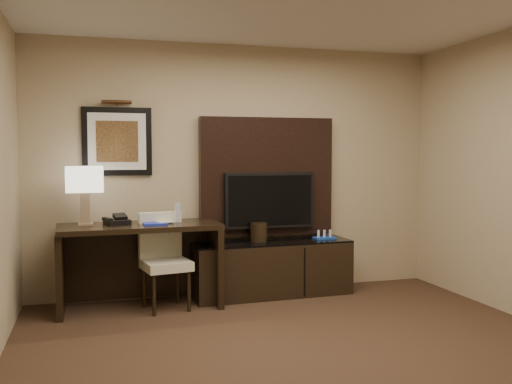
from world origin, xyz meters
name	(u,v)px	position (x,y,z in m)	size (l,w,h in m)	color
floor	(329,375)	(0.00, 0.00, -0.01)	(4.50, 5.00, 0.01)	#362318
wall_back	(239,170)	(0.00, 2.50, 1.35)	(4.50, 0.01, 2.70)	tan
desk	(140,266)	(-1.11, 2.10, 0.42)	(1.56, 0.67, 0.83)	black
credenza	(272,268)	(0.29, 2.20, 0.29)	(1.71, 0.47, 0.59)	black
tv_wall_panel	(267,177)	(0.30, 2.44, 1.27)	(1.50, 0.12, 1.30)	black
tv	(269,200)	(0.30, 2.34, 1.02)	(1.00, 0.08, 0.60)	black
artwork	(117,142)	(-1.30, 2.48, 1.65)	(0.70, 0.04, 0.70)	black
picture_light	(117,102)	(-1.30, 2.44, 2.05)	(0.04, 0.04, 0.30)	#402714
desk_chair	(166,264)	(-0.88, 1.96, 0.45)	(0.43, 0.50, 0.90)	beige
table_lamp	(85,198)	(-1.63, 2.18, 1.10)	(0.32, 0.18, 0.52)	#93795B
desk_phone	(117,219)	(-1.33, 2.10, 0.89)	(0.22, 0.20, 0.11)	black
blue_folder	(155,223)	(-0.97, 2.07, 0.84)	(0.23, 0.30, 0.02)	#1A2DAE
book	(155,213)	(-0.96, 2.10, 0.94)	(0.16, 0.02, 0.22)	#BFB096
water_bottle	(178,212)	(-0.73, 2.17, 0.93)	(0.06, 0.06, 0.19)	silver
ice_bucket	(259,232)	(0.15, 2.24, 0.69)	(0.18, 0.18, 0.20)	black
minibar_tray	(324,235)	(0.89, 2.20, 0.63)	(0.23, 0.14, 0.08)	#1B46B1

